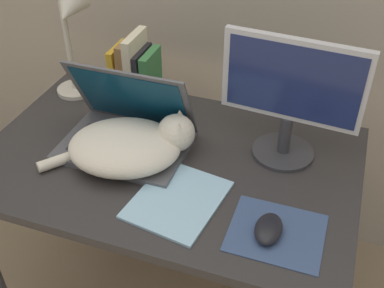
% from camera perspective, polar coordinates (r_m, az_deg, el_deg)
% --- Properties ---
extents(desk, '(1.10, 0.70, 0.74)m').
position_cam_1_polar(desk, '(1.48, -2.75, -4.33)').
color(desk, '#2D2B2B').
rests_on(desk, ground_plane).
extents(laptop, '(0.37, 0.27, 0.26)m').
position_cam_1_polar(laptop, '(1.45, -7.72, 1.49)').
color(laptop, '#4C4C51').
rests_on(laptop, desk).
extents(cat, '(0.41, 0.34, 0.14)m').
position_cam_1_polar(cat, '(1.39, -7.24, -0.11)').
color(cat, beige).
rests_on(cat, desk).
extents(external_monitor, '(0.39, 0.18, 0.37)m').
position_cam_1_polar(external_monitor, '(1.34, 11.64, 5.73)').
color(external_monitor, '#333338').
rests_on(external_monitor, desk).
extents(mousepad, '(0.23, 0.20, 0.00)m').
position_cam_1_polar(mousepad, '(1.22, 9.97, -10.32)').
color(mousepad, '#384C75').
rests_on(mousepad, desk).
extents(computer_mouse, '(0.07, 0.11, 0.03)m').
position_cam_1_polar(computer_mouse, '(1.20, 9.06, -9.90)').
color(computer_mouse, black).
rests_on(computer_mouse, mousepad).
extents(book_row, '(0.14, 0.14, 0.24)m').
position_cam_1_polar(book_row, '(1.64, -6.67, 8.43)').
color(book_row, gold).
rests_on(book_row, desk).
extents(desk_lamp, '(0.17, 0.17, 0.40)m').
position_cam_1_polar(desk_lamp, '(1.62, -14.31, 13.31)').
color(desk_lamp, beige).
rests_on(desk_lamp, desk).
extents(notepad, '(0.25, 0.29, 0.01)m').
position_cam_1_polar(notepad, '(1.28, -1.72, -6.60)').
color(notepad, '#99C6E0').
rests_on(notepad, desk).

